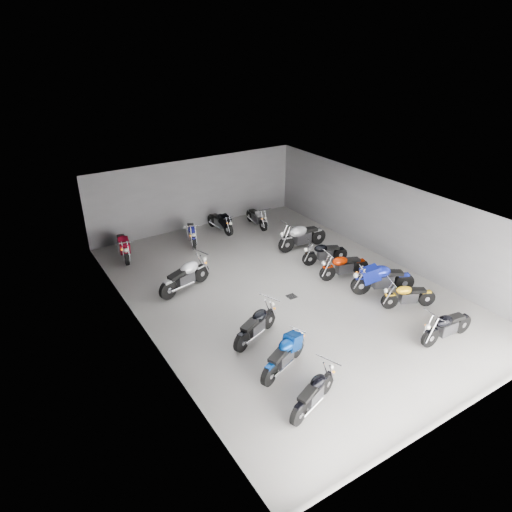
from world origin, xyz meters
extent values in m
plane|color=gray|center=(0.00, 0.00, 0.00)|extent=(14.00, 14.00, 0.00)
cube|color=slate|center=(0.00, 7.00, 1.60)|extent=(10.00, 0.10, 3.20)
cube|color=slate|center=(-5.00, 0.00, 1.60)|extent=(0.10, 14.00, 3.20)
cube|color=slate|center=(5.00, 0.00, 1.60)|extent=(0.10, 14.00, 3.20)
cube|color=black|center=(0.00, 0.00, 3.22)|extent=(10.00, 14.00, 0.04)
cube|color=black|center=(0.00, -0.50, 0.01)|extent=(0.32, 0.32, 0.01)
cylinder|color=black|center=(-2.01, -4.72, 0.29)|extent=(0.58, 0.31, 0.57)
cylinder|color=black|center=(-3.23, -5.17, 0.29)|extent=(0.58, 0.33, 0.57)
cube|color=#2D2D30|center=(-2.62, -4.95, 0.38)|extent=(0.64, 0.45, 0.36)
ellipsoid|color=black|center=(-2.43, -4.88, 0.66)|extent=(0.70, 0.55, 0.32)
cube|color=black|center=(-2.89, -5.05, 0.63)|extent=(0.60, 0.42, 0.16)
cylinder|color=black|center=(-1.78, -3.17, 0.31)|extent=(0.62, 0.35, 0.62)
cylinder|color=black|center=(-3.07, -3.71, 0.31)|extent=(0.63, 0.37, 0.62)
cube|color=#2D2D30|center=(-2.43, -3.44, 0.41)|extent=(0.69, 0.51, 0.39)
ellipsoid|color=navy|center=(-2.23, -3.36, 0.71)|extent=(0.75, 0.61, 0.35)
cube|color=black|center=(-2.71, -3.56, 0.68)|extent=(0.65, 0.48, 0.18)
cylinder|color=black|center=(-1.69, -1.60, 0.31)|extent=(0.61, 0.35, 0.61)
cylinder|color=black|center=(-2.97, -2.13, 0.31)|extent=(0.62, 0.37, 0.61)
cube|color=#2D2D30|center=(-2.33, -1.86, 0.40)|extent=(0.68, 0.50, 0.38)
ellipsoid|color=black|center=(-2.14, -1.78, 0.71)|extent=(0.75, 0.60, 0.34)
cube|color=black|center=(-2.62, -1.98, 0.67)|extent=(0.64, 0.47, 0.17)
cylinder|color=black|center=(-2.19, 2.12, 0.34)|extent=(0.69, 0.34, 0.68)
cylinder|color=black|center=(-3.66, 1.65, 0.34)|extent=(0.70, 0.36, 0.68)
cube|color=#2D2D30|center=(-2.92, 1.89, 0.45)|extent=(0.76, 0.51, 0.43)
ellipsoid|color=silver|center=(-2.70, 1.96, 0.79)|extent=(0.82, 0.63, 0.38)
cube|color=black|center=(-3.25, 1.78, 0.75)|extent=(0.71, 0.48, 0.19)
cylinder|color=black|center=(1.77, -4.87, 0.31)|extent=(0.62, 0.15, 0.61)
cylinder|color=black|center=(3.16, -4.93, 0.31)|extent=(0.62, 0.17, 0.61)
cube|color=#2D2D30|center=(2.46, -4.90, 0.40)|extent=(0.64, 0.32, 0.38)
ellipsoid|color=black|center=(2.25, -4.89, 0.71)|extent=(0.67, 0.41, 0.35)
cube|color=black|center=(2.77, -4.92, 0.67)|extent=(0.60, 0.30, 0.17)
cylinder|color=black|center=(2.30, -2.81, 0.29)|extent=(0.57, 0.34, 0.57)
cylinder|color=black|center=(3.47, -3.35, 0.29)|extent=(0.58, 0.36, 0.57)
cube|color=#2D2D30|center=(2.89, -3.08, 0.37)|extent=(0.64, 0.48, 0.36)
ellipsoid|color=gold|center=(2.71, -3.00, 0.66)|extent=(0.70, 0.58, 0.32)
cube|color=black|center=(3.15, -3.20, 0.62)|extent=(0.60, 0.45, 0.16)
cylinder|color=black|center=(2.12, -1.63, 0.35)|extent=(0.70, 0.42, 0.70)
cylinder|color=black|center=(3.57, -2.28, 0.35)|extent=(0.70, 0.44, 0.70)
cube|color=#2D2D30|center=(2.85, -1.96, 0.46)|extent=(0.78, 0.59, 0.44)
ellipsoid|color=#14229D|center=(2.63, -1.86, 0.81)|extent=(0.86, 0.70, 0.39)
cube|color=black|center=(3.16, -2.10, 0.76)|extent=(0.73, 0.55, 0.20)
cylinder|color=black|center=(1.78, -0.27, 0.31)|extent=(0.63, 0.25, 0.62)
cylinder|color=black|center=(3.14, -0.55, 0.31)|extent=(0.63, 0.26, 0.62)
cube|color=#2D2D30|center=(2.46, -0.41, 0.40)|extent=(0.67, 0.41, 0.38)
ellipsoid|color=#9D1C00|center=(2.25, -0.37, 0.71)|extent=(0.72, 0.51, 0.35)
cube|color=black|center=(2.76, -0.47, 0.67)|extent=(0.63, 0.38, 0.17)
cylinder|color=black|center=(1.97, 1.03, 0.29)|extent=(0.59, 0.26, 0.58)
cylinder|color=black|center=(3.24, 0.69, 0.29)|extent=(0.60, 0.28, 0.58)
cube|color=#2D2D30|center=(2.60, 0.86, 0.38)|extent=(0.64, 0.42, 0.36)
ellipsoid|color=black|center=(2.41, 0.91, 0.67)|extent=(0.69, 0.51, 0.33)
cube|color=black|center=(2.88, 0.78, 0.64)|extent=(0.60, 0.39, 0.17)
cylinder|color=black|center=(1.89, 2.47, 0.36)|extent=(0.72, 0.17, 0.71)
cylinder|color=black|center=(3.50, 2.41, 0.36)|extent=(0.72, 0.19, 0.71)
cube|color=#2D2D30|center=(2.69, 2.44, 0.47)|extent=(0.73, 0.36, 0.44)
ellipsoid|color=#98989C|center=(2.45, 2.45, 0.82)|extent=(0.77, 0.47, 0.40)
cube|color=black|center=(3.05, 2.43, 0.78)|extent=(0.69, 0.34, 0.20)
cylinder|color=black|center=(-4.08, 4.88, 0.33)|extent=(0.24, 0.67, 0.66)
cylinder|color=black|center=(-3.84, 6.35, 0.33)|extent=(0.26, 0.67, 0.66)
cube|color=#2D2D30|center=(-3.96, 5.62, 0.43)|extent=(0.41, 0.71, 0.41)
ellipsoid|color=maroon|center=(-3.99, 5.39, 0.76)|extent=(0.52, 0.75, 0.37)
cube|color=black|center=(-3.91, 5.94, 0.72)|extent=(0.38, 0.66, 0.19)
cylinder|color=black|center=(-1.23, 4.78, 0.30)|extent=(0.31, 0.60, 0.60)
cylinder|color=black|center=(-0.80, 6.06, 0.30)|extent=(0.32, 0.61, 0.60)
cube|color=#2D2D30|center=(-1.01, 5.42, 0.39)|extent=(0.46, 0.66, 0.37)
ellipsoid|color=navy|center=(-1.08, 5.22, 0.69)|extent=(0.56, 0.72, 0.34)
cube|color=black|center=(-0.92, 5.70, 0.65)|extent=(0.43, 0.62, 0.17)
cylinder|color=black|center=(0.68, 5.23, 0.29)|extent=(0.18, 0.60, 0.59)
cylinder|color=black|center=(0.54, 6.55, 0.29)|extent=(0.20, 0.60, 0.59)
cube|color=#2D2D30|center=(0.61, 5.89, 0.39)|extent=(0.34, 0.62, 0.37)
ellipsoid|color=black|center=(0.63, 5.69, 0.68)|extent=(0.43, 0.66, 0.33)
cube|color=black|center=(0.58, 6.18, 0.64)|extent=(0.31, 0.58, 0.17)
cylinder|color=black|center=(2.30, 4.85, 0.29)|extent=(0.16, 0.58, 0.58)
cylinder|color=black|center=(2.39, 6.15, 0.29)|extent=(0.17, 0.58, 0.58)
cube|color=#2D2D30|center=(2.34, 5.50, 0.38)|extent=(0.31, 0.60, 0.36)
ellipsoid|color=#A7A7AD|center=(2.33, 5.30, 0.67)|extent=(0.40, 0.64, 0.32)
cube|color=black|center=(2.36, 5.79, 0.63)|extent=(0.29, 0.56, 0.16)
camera|label=1|loc=(-8.24, -11.30, 8.35)|focal=32.00mm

